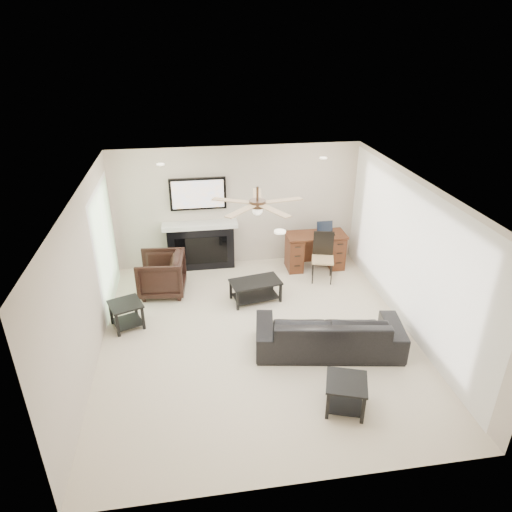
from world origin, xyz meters
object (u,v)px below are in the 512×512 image
object	(u,v)px
fireplace_unit	(200,225)
sofa	(329,331)
desk	(315,251)
armchair	(161,274)
coffee_table	(255,291)

from	to	relation	value
fireplace_unit	sofa	bearing A→B (deg)	-59.44
sofa	desk	size ratio (longest dim) A/B	1.84
armchair	fireplace_unit	world-z (taller)	fireplace_unit
armchair	fireplace_unit	xyz separation A→B (m)	(0.79, 0.92, 0.57)
fireplace_unit	desk	distance (m)	2.43
sofa	armchair	world-z (taller)	armchair
armchair	fireplace_unit	distance (m)	1.34
sofa	fireplace_unit	size ratio (longest dim) A/B	1.17
armchair	coffee_table	distance (m)	1.80
sofa	armchair	size ratio (longest dim) A/B	2.62
armchair	desk	bearing A→B (deg)	105.36
armchair	desk	size ratio (longest dim) A/B	0.70
sofa	coffee_table	distance (m)	1.84
armchair	coffee_table	world-z (taller)	armchair
coffee_table	armchair	bearing A→B (deg)	151.31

